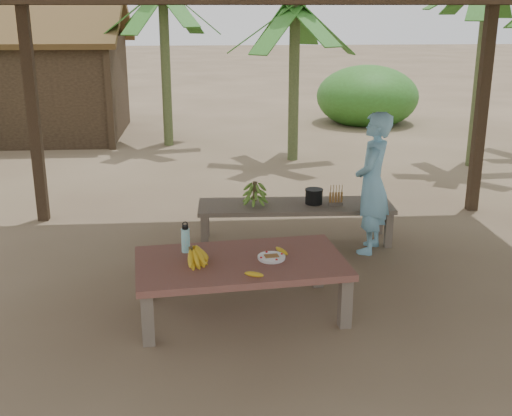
{
  "coord_description": "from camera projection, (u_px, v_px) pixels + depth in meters",
  "views": [
    {
      "loc": [
        -0.7,
        -5.63,
        2.6
      ],
      "look_at": [
        -0.26,
        0.06,
        0.8
      ],
      "focal_mm": 45.0,
      "sensor_mm": 36.0,
      "label": 1
    }
  ],
  "objects": [
    {
      "name": "banana_plant_nw",
      "position": [
        163.0,
        4.0,
        11.76
      ],
      "size": [
        1.8,
        1.8,
        3.12
      ],
      "color": "#596638",
      "rests_on": "ground"
    },
    {
      "name": "banana_plant_n",
      "position": [
        295.0,
        21.0,
        10.65
      ],
      "size": [
        1.8,
        1.8,
        2.84
      ],
      "color": "#596638",
      "rests_on": "ground"
    },
    {
      "name": "loose_banana_side",
      "position": [
        282.0,
        251.0,
        5.69
      ],
      "size": [
        0.14,
        0.15,
        0.04
      ],
      "primitive_type": "ellipsoid",
      "rotation": [
        0.0,
        0.0,
        0.72
      ],
      "color": "yellow",
      "rests_on": "work_table"
    },
    {
      "name": "work_table",
      "position": [
        241.0,
        267.0,
        5.57
      ],
      "size": [
        1.9,
        1.19,
        0.5
      ],
      "rotation": [
        0.0,
        0.0,
        0.11
      ],
      "color": "brown",
      "rests_on": "ground"
    },
    {
      "name": "water_flask",
      "position": [
        186.0,
        239.0,
        5.7
      ],
      "size": [
        0.08,
        0.08,
        0.29
      ],
      "color": "#45D7D9",
      "rests_on": "work_table"
    },
    {
      "name": "loose_banana_front",
      "position": [
        254.0,
        274.0,
        5.2
      ],
      "size": [
        0.16,
        0.05,
        0.04
      ],
      "primitive_type": "ellipsoid",
      "rotation": [
        0.0,
        0.0,
        1.58
      ],
      "color": "yellow",
      "rests_on": "work_table"
    },
    {
      "name": "ground",
      "position": [
        283.0,
        288.0,
        6.19
      ],
      "size": [
        80.0,
        80.0,
        0.0
      ],
      "primitive_type": "plane",
      "color": "brown",
      "rests_on": "ground"
    },
    {
      "name": "skewer_rack",
      "position": [
        336.0,
        195.0,
        7.22
      ],
      "size": [
        0.18,
        0.09,
        0.24
      ],
      "primitive_type": null,
      "rotation": [
        0.0,
        0.0,
        -0.03
      ],
      "color": "#A57F47",
      "rests_on": "bench"
    },
    {
      "name": "green_banana_stalk",
      "position": [
        255.0,
        193.0,
        7.22
      ],
      "size": [
        0.25,
        0.25,
        0.28
      ],
      "primitive_type": null,
      "rotation": [
        0.0,
        0.0,
        -0.03
      ],
      "color": "#598C2D",
      "rests_on": "bench"
    },
    {
      "name": "plate",
      "position": [
        271.0,
        258.0,
        5.56
      ],
      "size": [
        0.24,
        0.24,
        0.04
      ],
      "color": "white",
      "rests_on": "work_table"
    },
    {
      "name": "cooking_pot",
      "position": [
        314.0,
        197.0,
        7.28
      ],
      "size": [
        0.19,
        0.19,
        0.17
      ],
      "primitive_type": "cylinder",
      "color": "black",
      "rests_on": "bench"
    },
    {
      "name": "bench",
      "position": [
        295.0,
        209.0,
        7.3
      ],
      "size": [
        2.22,
        0.67,
        0.45
      ],
      "rotation": [
        0.0,
        0.0,
        -0.03
      ],
      "color": "brown",
      "rests_on": "ground"
    },
    {
      "name": "ripe_banana_bunch",
      "position": [
        191.0,
        255.0,
        5.44
      ],
      "size": [
        0.3,
        0.27,
        0.17
      ],
      "primitive_type": null,
      "rotation": [
        0.0,
        0.0,
        -0.09
      ],
      "color": "yellow",
      "rests_on": "work_table"
    },
    {
      "name": "woman",
      "position": [
        372.0,
        183.0,
        6.91
      ],
      "size": [
        0.58,
        0.67,
        1.55
      ],
      "primitive_type": "imported",
      "rotation": [
        0.0,
        0.0,
        -2.02
      ],
      "color": "#71B4D7",
      "rests_on": "ground"
    },
    {
      "name": "hut",
      "position": [
        20.0,
        82.0,
        13.13
      ],
      "size": [
        4.4,
        3.43,
        2.85
      ],
      "color": "black",
      "rests_on": "ground"
    }
  ]
}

